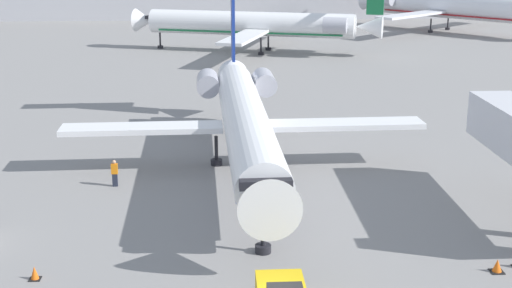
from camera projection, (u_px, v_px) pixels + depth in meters
name	position (u px, v px, depth m)	size (l,w,h in m)	color
airplane_main	(244.00, 116.00, 47.21)	(24.25, 32.51, 10.56)	white
worker_by_wing	(115.00, 173.00, 44.31)	(0.40, 0.24, 1.71)	#232838
traffic_cone_left	(35.00, 273.00, 32.28)	(0.51, 0.51, 0.64)	black
traffic_cone_right	(497.00, 266.00, 33.00)	(0.62, 0.62, 0.64)	black
airplane_parked_far_left	(447.00, 5.00, 117.30)	(27.60, 29.60, 11.50)	white
airplane_parked_far_right	(258.00, 24.00, 96.06)	(34.50, 29.75, 10.57)	white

